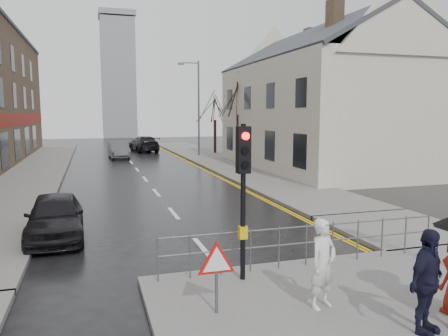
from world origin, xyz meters
TOP-DOWN VIEW (x-y plane):
  - ground at (0.00, 0.00)m, footprint 120.00×120.00m
  - left_pavement at (-6.50, 23.00)m, footprint 4.00×44.00m
  - right_pavement at (6.50, 25.00)m, footprint 4.00×40.00m
  - pavement_bridge_right at (6.50, 3.00)m, footprint 4.00×4.20m
  - building_right_cream at (12.00, 18.00)m, footprint 9.00×16.40m
  - church_tower at (1.50, 62.00)m, footprint 5.00×5.00m
  - traffic_signal_near_left at (0.20, 0.20)m, footprint 0.28×0.27m
  - guard_railing_front at (1.95, 0.60)m, footprint 7.14×0.04m
  - warning_sign at (-0.80, -1.21)m, footprint 0.80×0.07m
  - street_lamp at (5.82, 28.00)m, footprint 1.83×0.25m
  - tree_near at (7.50, 22.00)m, footprint 2.40×2.40m
  - tree_far at (8.00, 30.00)m, footprint 2.40×2.40m
  - pedestrian_a at (1.16, -1.56)m, footprint 0.72×0.60m
  - pedestrian_d at (2.29, -2.92)m, footprint 1.12×0.83m
  - car_parked at (-4.00, 5.23)m, footprint 1.72×4.05m
  - car_mid at (-0.70, 28.95)m, footprint 1.70×4.34m
  - car_far at (2.07, 34.71)m, footprint 2.74×5.46m

SIDE VIEW (x-z plane):
  - ground at x=0.00m, z-range 0.00..0.00m
  - left_pavement at x=-6.50m, z-range 0.00..0.14m
  - right_pavement at x=6.50m, z-range 0.00..0.14m
  - pavement_bridge_right at x=6.50m, z-range 0.00..0.14m
  - car_parked at x=-4.00m, z-range 0.00..1.37m
  - car_mid at x=-0.70m, z-range 0.00..1.41m
  - car_far at x=2.07m, z-range 0.00..1.52m
  - guard_railing_front at x=1.95m, z-range 0.36..1.36m
  - pedestrian_a at x=1.16m, z-range 0.14..1.83m
  - pedestrian_d at x=2.29m, z-range 0.14..1.91m
  - warning_sign at x=-0.80m, z-range 0.37..1.72m
  - traffic_signal_near_left at x=0.20m, z-range 0.76..4.16m
  - tree_far at x=8.00m, z-range 1.60..7.24m
  - street_lamp at x=5.82m, z-range 0.71..8.71m
  - building_right_cream at x=12.00m, z-range -0.27..9.83m
  - tree_near at x=7.50m, z-range 1.85..8.43m
  - church_tower at x=1.50m, z-range 0.00..18.00m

